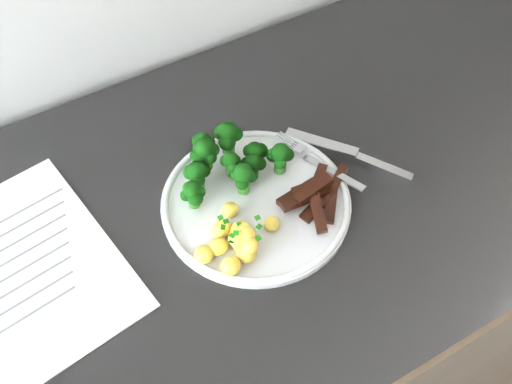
# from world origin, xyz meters

# --- Properties ---
(counter) EXTENTS (2.46, 0.61, 0.92)m
(counter) POSITION_xyz_m (0.11, 1.66, 0.46)
(counter) COLOR black
(counter) RESTS_ON ground
(recipe_paper) EXTENTS (0.25, 0.32, 0.00)m
(recipe_paper) POSITION_xyz_m (-0.14, 1.72, 0.92)
(recipe_paper) COLOR white
(recipe_paper) RESTS_ON counter
(plate) EXTENTS (0.26, 0.26, 0.01)m
(plate) POSITION_xyz_m (0.16, 1.66, 0.93)
(plate) COLOR silver
(plate) RESTS_ON counter
(broccoli) EXTENTS (0.17, 0.12, 0.07)m
(broccoli) POSITION_xyz_m (0.15, 1.72, 0.96)
(broccoli) COLOR #27601A
(broccoli) RESTS_ON plate
(potatoes) EXTENTS (0.12, 0.10, 0.04)m
(potatoes) POSITION_xyz_m (0.11, 1.61, 0.95)
(potatoes) COLOR #FFD258
(potatoes) RESTS_ON plate
(beef_strips) EXTENTS (0.12, 0.10, 0.03)m
(beef_strips) POSITION_xyz_m (0.23, 1.62, 0.94)
(beef_strips) COLOR black
(beef_strips) RESTS_ON plate
(fork) EXTENTS (0.06, 0.15, 0.01)m
(fork) POSITION_xyz_m (0.27, 1.66, 0.94)
(fork) COLOR #B9B9BE
(fork) RESTS_ON plate
(knife) EXTENTS (0.12, 0.17, 0.02)m
(knife) POSITION_xyz_m (0.34, 1.65, 0.93)
(knife) COLOR #B9B9BE
(knife) RESTS_ON plate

